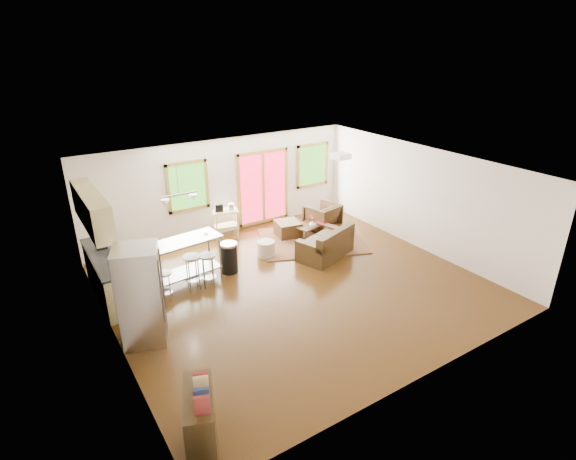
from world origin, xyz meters
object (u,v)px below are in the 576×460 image
kitchen_cart (225,214)px  loveseat (326,245)px  ottoman (288,229)px  coffee_table (310,226)px  refrigerator (141,296)px  island (184,254)px  armchair (322,216)px  rug (312,241)px

kitchen_cart → loveseat: bearing=-55.6°
ottoman → coffee_table: bearing=-34.4°
coffee_table → ottoman: ottoman is taller
refrigerator → island: refrigerator is taller
armchair → coffee_table: bearing=6.9°
island → kitchen_cart: bearing=44.4°
rug → ottoman: (-0.34, 0.63, 0.19)m
armchair → island: bearing=-1.4°
loveseat → island: 3.46m
refrigerator → kitchen_cart: (3.10, 3.27, -0.22)m
kitchen_cart → ottoman: bearing=-27.6°
loveseat → coffee_table: 1.28m
loveseat → armchair: (0.92, 1.42, 0.12)m
ottoman → refrigerator: (-4.59, -2.49, 0.70)m
rug → kitchen_cart: kitchen_cart is taller
coffee_table → ottoman: (-0.49, 0.34, -0.10)m
refrigerator → kitchen_cart: bearing=66.5°
loveseat → ottoman: (-0.12, 1.56, -0.09)m
coffee_table → refrigerator: 5.55m
armchair → refrigerator: 6.12m
rug → coffee_table: 0.44m
coffee_table → kitchen_cart: bearing=150.6°
coffee_table → refrigerator: (-5.08, -2.15, 0.59)m
loveseat → coffee_table: bearing=54.3°
coffee_table → armchair: 0.59m
rug → refrigerator: 5.35m
rug → island: 3.69m
coffee_table → armchair: size_ratio=1.19×
armchair → kitchen_cart: (-2.53, 0.93, 0.26)m
rug → refrigerator: size_ratio=1.47×
loveseat → refrigerator: size_ratio=0.88×
island → kitchen_cart: 2.48m
rug → ottoman: ottoman is taller
loveseat → island: (-3.38, 0.61, 0.41)m
refrigerator → coffee_table: bearing=42.9°
coffee_table → kitchen_cart: (-1.98, 1.11, 0.38)m
coffee_table → refrigerator: size_ratio=0.55×
rug → island: island is taller
island → kitchen_cart: (1.77, 1.73, -0.02)m
kitchen_cart → rug: bearing=-37.6°
loveseat → armchair: bearing=38.2°
loveseat → refrigerator: (-4.70, -0.93, 0.60)m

